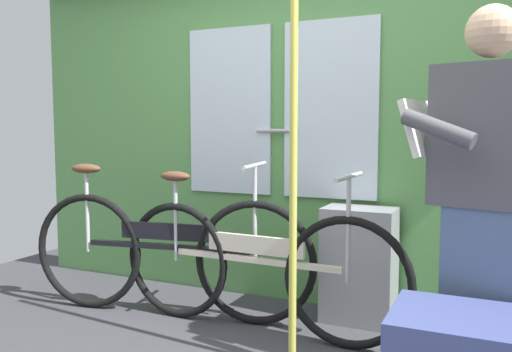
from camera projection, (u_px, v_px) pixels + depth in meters
name	position (u px, v px, depth m)	size (l,w,h in m)	color
train_door_wall	(308.00, 126.00, 3.39)	(4.28, 0.28, 2.19)	#56934C
bicycle_near_door	(254.00, 266.00, 2.94)	(1.74, 0.44, 0.90)	black
bicycle_leaning_behind	(167.00, 253.00, 3.19)	(1.79, 0.47, 0.93)	black
passenger_reading_newspaper	(484.00, 192.00, 2.25)	(0.61, 0.54, 1.64)	slate
trash_bin_by_wall	(359.00, 265.00, 3.11)	(0.41, 0.28, 0.67)	gray
handrail_pole	(294.00, 141.00, 2.40)	(0.04, 0.04, 2.15)	#C6C14C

